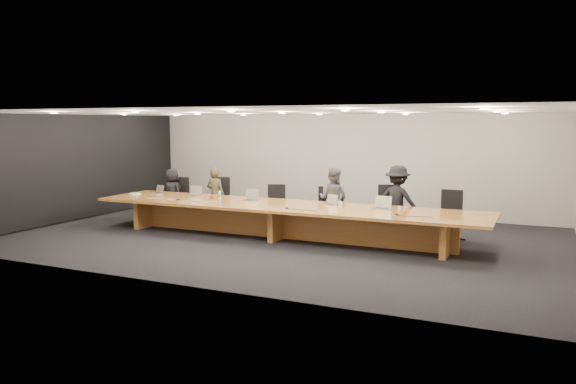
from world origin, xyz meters
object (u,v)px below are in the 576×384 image
chair_far_left (178,198)px  mic_right (397,214)px  amber_mug (212,197)px  conference_table (282,215)px  chair_far_right (449,215)px  laptop_c (250,195)px  chair_right (388,210)px  paper_cup_near (340,204)px  laptop_d (329,200)px  chair_left (218,199)px  laptop_b (193,191)px  chair_mid_right (325,209)px  person_b (215,195)px  person_c (333,199)px  laptop_a (156,189)px  person_a (172,193)px  paper_cup_far (400,208)px  mic_center (287,208)px  av_box (134,197)px  water_bottle (220,196)px  person_d (397,201)px  chair_mid_left (275,205)px  laptop_e (382,203)px

chair_far_left → mic_right: 6.50m
amber_mug → conference_table: bearing=-4.4°
chair_far_left → chair_far_right: 7.08m
chair_far_left → laptop_c: size_ratio=3.25×
chair_right → paper_cup_near: size_ratio=11.43×
amber_mug → paper_cup_near: size_ratio=0.98×
chair_far_right → laptop_d: chair_far_right is taller
chair_left → laptop_b: bearing=-110.6°
chair_mid_right → chair_right: size_ratio=0.91×
person_b → laptop_b: bearing=82.2°
person_c → laptop_a: 4.57m
chair_far_left → chair_right: 5.72m
person_a → paper_cup_far: (6.41, -0.88, 0.12)m
person_b → laptop_c: (1.48, -0.86, 0.18)m
chair_far_left → chair_right: size_ratio=0.96×
chair_far_right → mic_right: size_ratio=9.27×
conference_table → mic_center: (0.32, -0.46, 0.24)m
person_a → mic_right: (6.50, -1.50, 0.10)m
chair_far_left → chair_far_right: (7.08, 0.16, -0.00)m
conference_table → laptop_c: laptop_c is taller
laptop_a → av_box: size_ratio=1.53×
water_bottle → mic_right: 4.30m
laptop_b → laptop_c: bearing=0.9°
laptop_a → laptop_d: laptop_d is taller
chair_mid_right → person_b: (-3.03, -0.01, 0.17)m
conference_table → water_bottle: water_bottle is taller
water_bottle → amber_mug: (-0.29, 0.13, -0.06)m
paper_cup_far → chair_far_right: bearing=50.5°
person_c → mic_center: bearing=82.4°
conference_table → chair_far_left: chair_far_left is taller
person_d → av_box: size_ratio=8.40×
chair_right → person_d: bearing=-14.0°
mic_center → person_d: bearing=41.6°
paper_cup_far → mic_right: size_ratio=0.66×
chair_mid_left → chair_right: 2.81m
chair_far_right → mic_center: 3.59m
chair_far_right → water_bottle: (-5.05, -1.32, 0.30)m
chair_far_left → paper_cup_far: chair_far_left is taller
chair_mid_right → paper_cup_far: bearing=-27.6°
paper_cup_far → water_bottle: bearing=-176.1°
mic_center → person_b: bearing=149.8°
laptop_e → chair_mid_right: bearing=152.1°
amber_mug → mic_center: amber_mug is taller
chair_right → chair_mid_right: bearing=174.2°
chair_far_right → av_box: chair_far_right is taller
mic_center → laptop_c: bearing=149.9°
conference_table → chair_left: size_ratio=7.78×
chair_far_left → amber_mug: bearing=-42.4°
mic_center → paper_cup_near: bearing=38.9°
water_bottle → mic_right: size_ratio=1.77×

